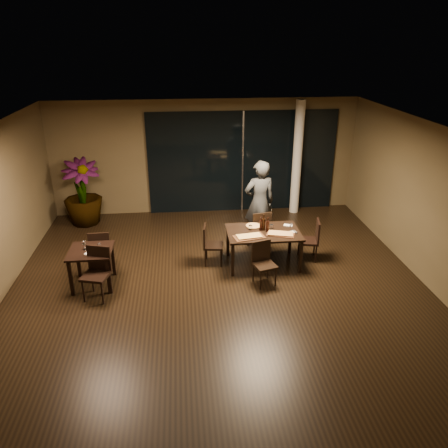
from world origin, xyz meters
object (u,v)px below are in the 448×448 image
Objects in this scene: main_table at (263,235)px; bottle_b at (268,225)px; chair_side_near at (97,270)px; diner at (259,202)px; chair_side_far at (101,249)px; chair_main_right at (312,238)px; bottle_a at (261,224)px; potted_plant at (82,192)px; side_table at (91,256)px; chair_main_left at (210,242)px; chair_main_far at (260,229)px; chair_main_near at (263,260)px; bottle_c at (264,222)px.

main_table is 4.91× the size of bottle_b.
main_table is 3.36m from chair_side_near.
chair_side_far is at bearing 7.53° from diner.
bottle_a reaches higher than chair_main_right.
chair_main_right is 5.78m from potted_plant.
side_table is 2.39m from chair_main_left.
chair_main_far is at bearing 85.55° from main_table.
main_table is 1.13m from chair_main_left.
chair_side_far is (-3.18, 0.77, 0.03)m from chair_main_near.
chair_side_near is 3.17× the size of bottle_b.
bottle_a is at bearing -77.22° from chair_main_right.
chair_side_far reaches higher than main_table.
chair_side_near is at bearing 94.06° from chair_side_far.
chair_main_near is 0.95× the size of chair_main_right.
bottle_a reaches higher than main_table.
diner is at bearing -107.36° from chair_main_far.
chair_main_right is 4.42m from chair_side_near.
potted_plant is at bearing 124.01° from chair_main_near.
chair_main_near is at bearing 73.21° from diner.
potted_plant is (-0.81, 2.56, 0.33)m from chair_side_far.
chair_main_near is 0.94× the size of chair_side_far.
side_table is 0.94× the size of chair_main_near.
main_table is at bearing 8.37° from side_table.
bottle_c is at bearing 63.71° from chair_main_near.
side_table is 0.48× the size of potted_plant.
bottle_b reaches higher than chair_side_near.
chair_main_near is 0.93m from bottle_c.
chair_main_far is 1.39m from chair_main_near.
main_table is 1.10m from chair_main_right.
main_table is 0.24m from bottle_b.
diner is 6.40× the size of bottle_b.
chair_side_near is 0.50× the size of diner.
bottle_a is 0.14m from bottle_b.
side_table is at bearing 14.86° from diner.
chair_main_left is at bearing 42.44° from chair_side_near.
chair_main_left is 2.37m from chair_side_near.
chair_main_left is 2.89× the size of bottle_a.
diner is (0.05, 0.43, 0.45)m from chair_main_far.
chair_main_left is at bearing -80.27° from chair_main_right.
chair_main_left is 0.44× the size of diner.
bottle_c reaches higher than bottle_a.
potted_plant reaches higher than chair_main_near.
chair_main_near reaches higher than main_table.
chair_main_left is 1.26m from bottle_b.
main_table is 1.77× the size of chair_main_near.
bottle_a is (0.09, 0.80, 0.42)m from chair_main_near.
chair_main_near is 2.78× the size of bottle_b.
chair_side_far is 3.30m from bottle_a.
main_table is 5.05× the size of bottle_a.
bottle_a reaches higher than side_table.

